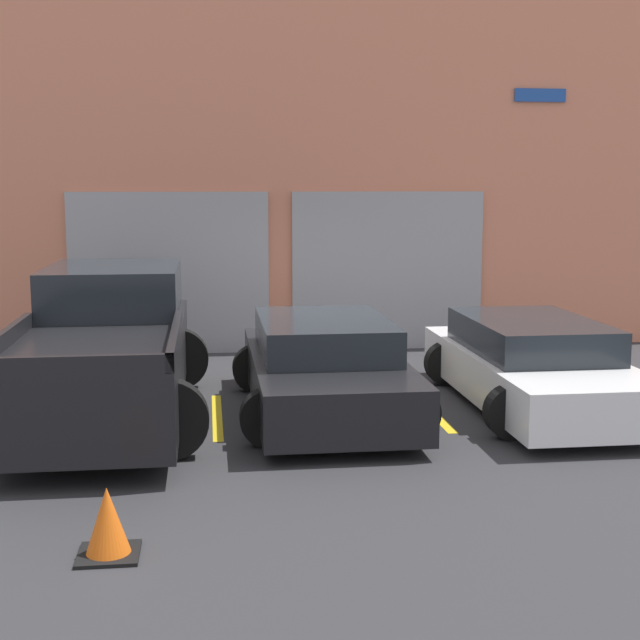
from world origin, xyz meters
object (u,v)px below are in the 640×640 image
Objects in this scene: sedan_white at (532,365)px; sedan_side at (325,368)px; pickup_truck at (106,349)px; traffic_cone at (108,524)px.

sedan_white is 2.67m from sedan_side.
pickup_truck is 1.25× the size of sedan_side.
sedan_side is at bearing -179.96° from sedan_white.
traffic_cone is (-4.89, -4.08, -0.28)m from sedan_white.
sedan_white reaches higher than traffic_cone.
sedan_white is (5.35, -0.27, -0.29)m from pickup_truck.
pickup_truck is at bearing 174.23° from sedan_side.
pickup_truck is 4.41m from traffic_cone.
traffic_cone is (0.46, -4.35, -0.57)m from pickup_truck.
sedan_side is (2.67, -0.27, -0.26)m from pickup_truck.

